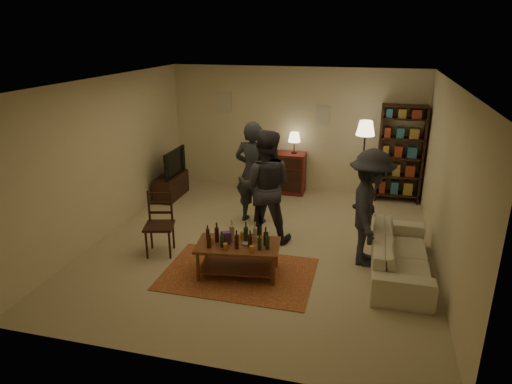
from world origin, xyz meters
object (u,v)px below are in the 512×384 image
(coffee_table, at_px, (238,248))
(sofa, at_px, (401,255))
(person_right, at_px, (265,187))
(tv_stand, at_px, (171,180))
(person_by_sofa, at_px, (370,208))
(person_left, at_px, (253,173))
(floor_lamp, at_px, (365,134))
(dining_chair, at_px, (160,221))
(dresser, at_px, (283,171))
(bookshelf, at_px, (400,153))

(coffee_table, distance_m, sofa, 2.40)
(sofa, relative_size, person_right, 1.09)
(person_right, bearing_deg, tv_stand, -38.59)
(person_by_sofa, bearing_deg, person_left, 61.49)
(sofa, height_order, person_by_sofa, person_by_sofa)
(floor_lamp, distance_m, person_right, 2.52)
(dining_chair, height_order, dresser, dresser)
(dresser, bearing_deg, floor_lamp, -17.52)
(person_left, bearing_deg, coffee_table, 107.71)
(coffee_table, bearing_deg, dining_chair, 164.48)
(bookshelf, bearing_deg, person_right, -131.63)
(person_left, xyz_separation_m, person_right, (0.40, -0.72, 0.01))
(person_by_sofa, bearing_deg, floor_lamp, 4.24)
(bookshelf, bearing_deg, coffee_table, -121.72)
(floor_lamp, bearing_deg, dresser, 162.48)
(tv_stand, bearing_deg, person_left, -22.40)
(dresser, xyz_separation_m, person_left, (-0.22, -1.75, 0.48))
(tv_stand, distance_m, bookshelf, 4.84)
(floor_lamp, height_order, person_left, person_left)
(dining_chair, bearing_deg, person_right, 15.06)
(person_left, bearing_deg, tv_stand, -13.27)
(tv_stand, distance_m, person_left, 2.27)
(person_right, bearing_deg, floor_lamp, -134.43)
(person_right, bearing_deg, bookshelf, -137.64)
(dresser, relative_size, person_by_sofa, 0.75)
(floor_lamp, relative_size, person_right, 0.93)
(dining_chair, bearing_deg, person_by_sofa, -6.89)
(sofa, relative_size, person_left, 1.09)
(tv_stand, relative_size, floor_lamp, 0.59)
(coffee_table, relative_size, floor_lamp, 0.72)
(dresser, xyz_separation_m, person_by_sofa, (1.89, -2.89, 0.43))
(dining_chair, xyz_separation_m, bookshelf, (3.78, 3.41, 0.49))
(coffee_table, relative_size, person_right, 0.67)
(bookshelf, xyz_separation_m, floor_lamp, (-0.72, -0.61, 0.48))
(dresser, bearing_deg, person_right, -85.76)
(coffee_table, height_order, floor_lamp, floor_lamp)
(coffee_table, distance_m, dining_chair, 1.48)
(dresser, bearing_deg, bookshelf, 1.57)
(dining_chair, height_order, sofa, dining_chair)
(coffee_table, bearing_deg, tv_stand, 129.55)
(tv_stand, height_order, person_left, person_left)
(coffee_table, distance_m, floor_lamp, 3.75)
(coffee_table, xyz_separation_m, sofa, (2.31, 0.63, -0.13))
(tv_stand, height_order, dresser, dresser)
(sofa, xyz_separation_m, person_right, (-2.21, 0.64, 0.65))
(floor_lamp, relative_size, person_by_sofa, 0.99)
(dresser, bearing_deg, sofa, -52.46)
(person_by_sofa, bearing_deg, tv_stand, 64.36)
(person_left, xyz_separation_m, person_by_sofa, (2.11, -1.14, -0.05))
(dining_chair, xyz_separation_m, tv_stand, (-0.91, 2.43, -0.16))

